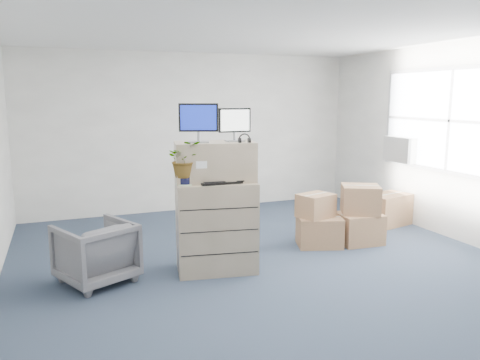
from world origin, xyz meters
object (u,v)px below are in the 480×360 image
at_px(filing_cabinet_lower, 216,226).
at_px(keyboard, 222,182).
at_px(monitor_right, 235,123).
at_px(office_chair, 96,249).
at_px(monitor_left, 199,121).
at_px(water_bottle, 222,171).
at_px(potted_plant, 184,164).

relative_size(filing_cabinet_lower, keyboard, 2.03).
height_order(monitor_right, office_chair, monitor_right).
bearing_deg(keyboard, monitor_left, 142.54).
distance_m(keyboard, office_chair, 1.59).
xyz_separation_m(water_bottle, potted_plant, (-0.46, -0.06, 0.11)).
xyz_separation_m(filing_cabinet_lower, monitor_right, (0.24, 0.02, 1.21)).
height_order(filing_cabinet_lower, keyboard, keyboard).
bearing_deg(monitor_right, filing_cabinet_lower, -176.78).
relative_size(monitor_right, office_chair, 0.52).
height_order(filing_cabinet_lower, monitor_right, monitor_right).
height_order(monitor_right, water_bottle, monitor_right).
xyz_separation_m(filing_cabinet_lower, keyboard, (0.04, -0.11, 0.55)).
xyz_separation_m(keyboard, potted_plant, (-0.42, 0.07, 0.22)).
xyz_separation_m(filing_cabinet_lower, office_chair, (-1.36, 0.13, -0.16)).
bearing_deg(monitor_left, monitor_right, 14.42).
height_order(keyboard, office_chair, keyboard).
distance_m(monitor_right, potted_plant, 0.77).
distance_m(monitor_right, office_chair, 2.11).
bearing_deg(keyboard, filing_cabinet_lower, 110.16).
xyz_separation_m(keyboard, water_bottle, (0.04, 0.12, 0.11)).
xyz_separation_m(monitor_left, monitor_right, (0.42, -0.04, -0.03)).
xyz_separation_m(monitor_left, potted_plant, (-0.20, -0.10, -0.47)).
distance_m(monitor_left, keyboard, 0.74).
bearing_deg(office_chair, potted_plant, 144.69).
height_order(keyboard, water_bottle, water_bottle).
relative_size(potted_plant, office_chair, 0.56).
bearing_deg(office_chair, monitor_left, 151.39).
xyz_separation_m(monitor_right, office_chair, (-1.60, 0.11, -1.37)).
bearing_deg(filing_cabinet_lower, office_chair, -175.49).
bearing_deg(office_chair, monitor_right, 150.85).
height_order(filing_cabinet_lower, water_bottle, water_bottle).
height_order(water_bottle, office_chair, water_bottle).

